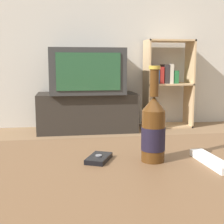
% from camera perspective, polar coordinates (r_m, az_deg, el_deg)
% --- Properties ---
extents(back_wall, '(8.00, 0.05, 2.60)m').
position_cam_1_polar(back_wall, '(3.83, -6.97, 16.99)').
color(back_wall, beige).
rests_on(back_wall, ground_plane).
extents(coffee_table, '(1.20, 0.80, 0.47)m').
position_cam_1_polar(coffee_table, '(0.85, 0.66, -15.07)').
color(coffee_table, brown).
rests_on(coffee_table, ground_plane).
extents(tv_stand, '(1.09, 0.48, 0.43)m').
position_cam_1_polar(tv_stand, '(3.53, -4.59, 0.02)').
color(tv_stand, '#28231E').
rests_on(tv_stand, ground_plane).
extents(television, '(0.80, 0.60, 0.49)m').
position_cam_1_polar(television, '(3.48, -4.68, 7.48)').
color(television, '#2D2D2D').
rests_on(television, tv_stand).
extents(bookshelf, '(0.55, 0.30, 1.03)m').
position_cam_1_polar(bookshelf, '(3.77, 9.86, 5.61)').
color(bookshelf, tan).
rests_on(bookshelf, ground_plane).
extents(beer_bottle, '(0.07, 0.07, 0.28)m').
position_cam_1_polar(beer_bottle, '(0.90, 7.57, -3.15)').
color(beer_bottle, '#47280F').
rests_on(beer_bottle, coffee_table).
extents(cell_phone, '(0.09, 0.11, 0.02)m').
position_cam_1_polar(cell_phone, '(0.92, -2.43, -8.45)').
color(cell_phone, black).
rests_on(cell_phone, coffee_table).
extents(remote_control, '(0.05, 0.18, 0.02)m').
position_cam_1_polar(remote_control, '(0.93, 17.60, -8.49)').
color(remote_control, white).
rests_on(remote_control, coffee_table).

